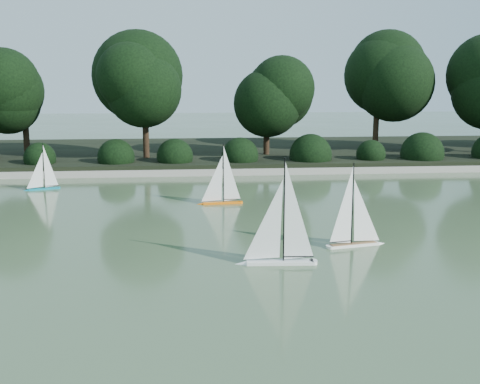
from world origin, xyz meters
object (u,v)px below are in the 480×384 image
Objects in this scene: sailboat_white_b at (358,232)px; sailboat_teal at (40,182)px; sailboat_white_a at (274,247)px; sailboat_orange at (218,194)px.

sailboat_white_b is 1.21× the size of sailboat_teal.
sailboat_white_a reaches higher than sailboat_teal.
sailboat_orange is at bearing -25.61° from sailboat_teal.
sailboat_teal is (-4.52, 2.17, -0.03)m from sailboat_orange.
sailboat_white_a is 1.21× the size of sailboat_orange.
sailboat_orange is 1.15× the size of sailboat_teal.
sailboat_white_a is 4.65m from sailboat_orange.
sailboat_orange is at bearing 97.71° from sailboat_white_a.
sailboat_white_a is at bearing -150.94° from sailboat_white_b.
sailboat_orange reaches higher than sailboat_teal.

